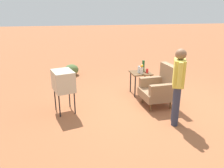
{
  "coord_description": "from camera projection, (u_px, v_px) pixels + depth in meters",
  "views": [
    {
      "loc": [
        4.75,
        -2.21,
        2.38
      ],
      "look_at": [
        -0.2,
        -1.14,
        0.65
      ],
      "focal_mm": 35.38,
      "sensor_mm": 36.0,
      "label": 1
    }
  ],
  "objects": [
    {
      "name": "ground_plane",
      "position": [
        157.0,
        108.0,
        5.61
      ],
      "size": [
        60.0,
        60.0,
        0.0
      ],
      "primitive_type": "plane",
      "color": "#A05B38"
    },
    {
      "name": "armchair",
      "position": [
        161.0,
        87.0,
        5.6
      ],
      "size": [
        0.81,
        0.81,
        1.06
      ],
      "color": "brown",
      "rests_on": "ground"
    },
    {
      "name": "side_table",
      "position": [
        140.0,
        76.0,
        6.35
      ],
      "size": [
        0.56,
        0.56,
        0.66
      ],
      "color": "black",
      "rests_on": "ground"
    },
    {
      "name": "tv_on_stand",
      "position": [
        63.0,
        81.0,
        5.15
      ],
      "size": [
        0.69,
        0.57,
        1.03
      ],
      "color": "black",
      "rests_on": "ground"
    },
    {
      "name": "person_standing",
      "position": [
        178.0,
        82.0,
        4.56
      ],
      "size": [
        0.53,
        0.35,
        1.64
      ],
      "color": "#2D3347",
      "rests_on": "ground"
    },
    {
      "name": "soda_can_red",
      "position": [
        147.0,
        71.0,
        6.24
      ],
      "size": [
        0.07,
        0.07,
        0.12
      ],
      "primitive_type": "cylinder",
      "color": "red",
      "rests_on": "side_table"
    },
    {
      "name": "bottle_short_clear",
      "position": [
        139.0,
        70.0,
        6.23
      ],
      "size": [
        0.06,
        0.06,
        0.2
      ],
      "primitive_type": "cylinder",
      "color": "silver",
      "rests_on": "side_table"
    },
    {
      "name": "bottle_wine_green",
      "position": [
        143.0,
        66.0,
        6.37
      ],
      "size": [
        0.07,
        0.07,
        0.32
      ],
      "primitive_type": "cylinder",
      "color": "#1E5623",
      "rests_on": "side_table"
    },
    {
      "name": "flower_vase",
      "position": [
        142.0,
        69.0,
        6.14
      ],
      "size": [
        0.15,
        0.1,
        0.27
      ],
      "color": "silver",
      "rests_on": "side_table"
    },
    {
      "name": "shrub_near",
      "position": [
        71.0,
        70.0,
        8.33
      ],
      "size": [
        0.52,
        0.52,
        0.4
      ],
      "primitive_type": "ellipsoid",
      "color": "#516B38",
      "rests_on": "ground"
    }
  ]
}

